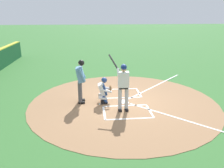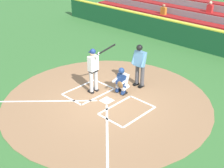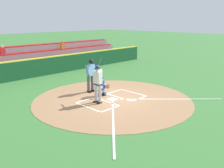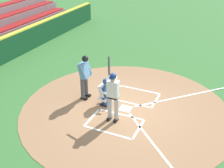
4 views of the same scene
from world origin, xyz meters
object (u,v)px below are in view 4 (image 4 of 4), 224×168
Objects in this scene: baseball at (98,105)px; plate_umpire at (85,74)px; batter at (113,93)px; catcher at (106,91)px.

plate_umpire is at bearing -116.74° from baseball.
batter is 1.88× the size of catcher.
baseball is (-0.59, -0.90, -1.06)m from batter.
catcher is 0.61× the size of plate_umpire.
catcher is (-0.87, -0.69, -0.51)m from batter.
catcher is at bearing 83.83° from plate_umpire.
catcher reaches higher than baseball.
batter is 1.92m from plate_umpire.
plate_umpire is 25.20× the size of baseball.
batter is 1.22m from catcher.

